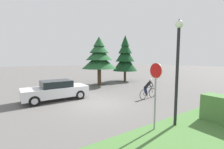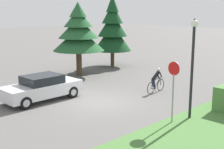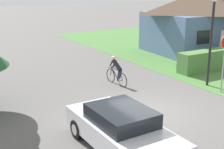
% 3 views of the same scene
% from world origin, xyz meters
% --- Properties ---
extents(ground_plane, '(140.00, 140.00, 0.00)m').
position_xyz_m(ground_plane, '(0.00, 0.00, 0.00)').
color(ground_plane, '#5B5956').
extents(cottage_house, '(8.10, 6.58, 4.76)m').
position_xyz_m(cottage_house, '(10.75, 8.09, 2.38)').
color(cottage_house, slate).
rests_on(cottage_house, ground).
extents(sedan_left_lane, '(1.93, 4.47, 1.42)m').
position_xyz_m(sedan_left_lane, '(-2.52, -1.96, 0.71)').
color(sedan_left_lane, silver).
rests_on(sedan_left_lane, ground).
extents(cyclist, '(0.44, 1.82, 1.49)m').
position_xyz_m(cyclist, '(0.88, 3.93, 0.71)').
color(cyclist, black).
rests_on(cyclist, ground).
extents(street_lamp, '(0.33, 0.33, 4.61)m').
position_xyz_m(street_lamp, '(4.84, 1.41, 2.97)').
color(street_lamp, black).
rests_on(street_lamp, ground).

